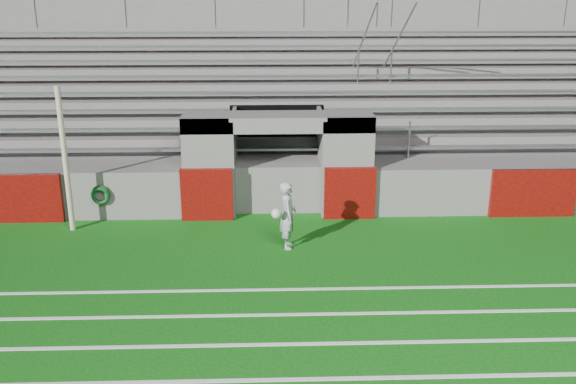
{
  "coord_description": "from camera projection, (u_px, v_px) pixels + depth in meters",
  "views": [
    {
      "loc": [
        -0.26,
        -12.36,
        5.78
      ],
      "look_at": [
        0.2,
        1.8,
        1.1
      ],
      "focal_mm": 40.0,
      "sensor_mm": 36.0,
      "label": 1
    }
  ],
  "objects": [
    {
      "name": "ground",
      "position": [
        281.0,
        268.0,
        13.55
      ],
      "size": [
        90.0,
        90.0,
        0.0
      ],
      "primitive_type": "plane",
      "color": "#0D530E",
      "rests_on": "ground"
    },
    {
      "name": "goalkeeper_with_ball",
      "position": [
        288.0,
        215.0,
        14.38
      ],
      "size": [
        0.57,
        0.64,
        1.56
      ],
      "color": "#A4AAAD",
      "rests_on": "ground"
    },
    {
      "name": "stadium_structure",
      "position": [
        276.0,
        121.0,
        20.64
      ],
      "size": [
        26.0,
        8.48,
        5.42
      ],
      "color": "#615E5B",
      "rests_on": "ground"
    },
    {
      "name": "hose_coil",
      "position": [
        100.0,
        195.0,
        15.97
      ],
      "size": [
        0.49,
        0.14,
        0.49
      ],
      "color": "#0D440E",
      "rests_on": "ground"
    },
    {
      "name": "field_post",
      "position": [
        65.0,
        160.0,
        15.11
      ],
      "size": [
        0.13,
        0.13,
        3.51
      ],
      "primitive_type": "cylinder",
      "color": "beige",
      "rests_on": "ground"
    }
  ]
}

